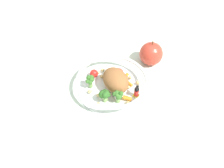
# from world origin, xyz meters

# --- Properties ---
(ground_plane) EXTENTS (2.40, 2.40, 0.00)m
(ground_plane) POSITION_xyz_m (0.00, 0.00, 0.00)
(ground_plane) COLOR silver
(food_container) EXTENTS (0.21, 0.21, 0.07)m
(food_container) POSITION_xyz_m (-0.00, -0.01, 0.03)
(food_container) COLOR white
(food_container) RESTS_ON ground_plane
(loose_apple) EXTENTS (0.08, 0.08, 0.09)m
(loose_apple) POSITION_xyz_m (-0.13, 0.11, 0.04)
(loose_apple) COLOR #BC3828
(loose_apple) RESTS_ON ground_plane
(folded_napkin) EXTENTS (0.11, 0.12, 0.01)m
(folded_napkin) POSITION_xyz_m (0.14, -0.16, 0.00)
(folded_napkin) COLOR white
(folded_napkin) RESTS_ON ground_plane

